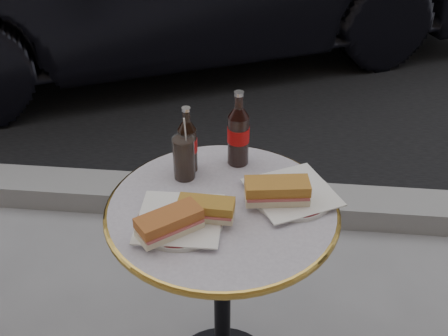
# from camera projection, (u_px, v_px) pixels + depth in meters

# --- Properties ---
(curb) EXTENTS (40.00, 0.20, 0.12)m
(curb) POSITION_uv_depth(u_px,v_px,m) (243.00, 201.00, 2.60)
(curb) COLOR gray
(curb) RESTS_ON ground
(bistro_table) EXTENTS (0.62, 0.62, 0.73)m
(bistro_table) POSITION_uv_depth(u_px,v_px,m) (222.00, 302.00, 1.69)
(bistro_table) COLOR #BAB2C4
(bistro_table) RESTS_ON ground
(plate_left) EXTENTS (0.25, 0.25, 0.01)m
(plate_left) POSITION_uv_depth(u_px,v_px,m) (180.00, 221.00, 1.42)
(plate_left) COLOR silver
(plate_left) RESTS_ON bistro_table
(plate_right) EXTENTS (0.28, 0.28, 0.01)m
(plate_right) POSITION_uv_depth(u_px,v_px,m) (292.00, 194.00, 1.51)
(plate_right) COLOR silver
(plate_right) RESTS_ON bistro_table
(sandwich_left_a) EXTENTS (0.17, 0.16, 0.06)m
(sandwich_left_a) POSITION_uv_depth(u_px,v_px,m) (169.00, 224.00, 1.36)
(sandwich_left_a) COLOR #AE5E2C
(sandwich_left_a) RESTS_ON plate_left
(sandwich_left_b) EXTENTS (0.14, 0.07, 0.05)m
(sandwich_left_b) POSITION_uv_depth(u_px,v_px,m) (206.00, 210.00, 1.41)
(sandwich_left_b) COLOR #AF7C2C
(sandwich_left_b) RESTS_ON plate_left
(sandwich_right) EXTENTS (0.18, 0.10, 0.06)m
(sandwich_right) POSITION_uv_depth(u_px,v_px,m) (277.00, 192.00, 1.46)
(sandwich_right) COLOR #B6782E
(sandwich_right) RESTS_ON plate_right
(cola_bottle_left) EXTENTS (0.07, 0.07, 0.20)m
(cola_bottle_left) POSITION_uv_depth(u_px,v_px,m) (187.00, 139.00, 1.56)
(cola_bottle_left) COLOR black
(cola_bottle_left) RESTS_ON bistro_table
(cola_bottle_right) EXTENTS (0.08, 0.08, 0.23)m
(cola_bottle_right) POSITION_uv_depth(u_px,v_px,m) (238.00, 128.00, 1.58)
(cola_bottle_right) COLOR black
(cola_bottle_right) RESTS_ON bistro_table
(cola_glass) EXTENTS (0.08, 0.08, 0.13)m
(cola_glass) POSITION_uv_depth(u_px,v_px,m) (184.00, 158.00, 1.55)
(cola_glass) COLOR black
(cola_glass) RESTS_ON bistro_table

